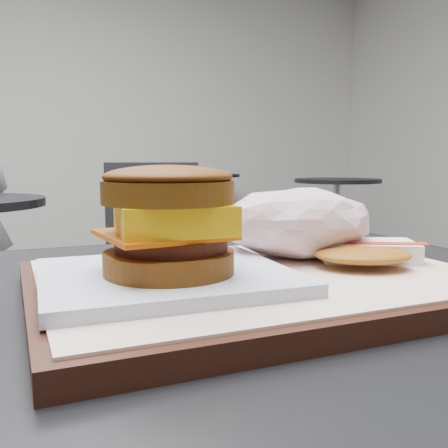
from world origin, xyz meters
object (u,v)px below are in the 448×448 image
serving_tray (259,283)px  neighbor_chair (125,249)px  hash_brown (365,252)px  breakfast_sandwich (168,234)px  crumpled_wrapper (297,222)px

serving_tray → neighbor_chair: size_ratio=0.43×
serving_tray → hash_brown: 0.11m
breakfast_sandwich → hash_brown: breakfast_sandwich is taller
breakfast_sandwich → hash_brown: (0.19, 0.00, -0.03)m
crumpled_wrapper → neighbor_chair: (0.18, 1.67, -0.31)m
hash_brown → crumpled_wrapper: bearing=124.4°
crumpled_wrapper → hash_brown: bearing=-55.6°
serving_tray → breakfast_sandwich: size_ratio=1.93×
breakfast_sandwich → neighbor_chair: size_ratio=0.22×
serving_tray → crumpled_wrapper: size_ratio=2.44×
serving_tray → neighbor_chair: neighbor_chair is taller
crumpled_wrapper → neighbor_chair: size_ratio=0.18×
breakfast_sandwich → hash_brown: bearing=1.4°
hash_brown → serving_tray: bearing=175.9°
serving_tray → crumpled_wrapper: bearing=36.2°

